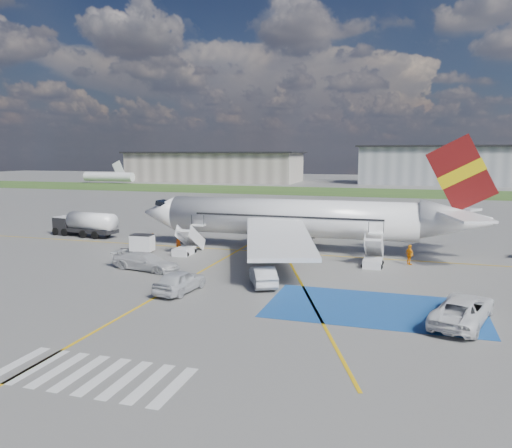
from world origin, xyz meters
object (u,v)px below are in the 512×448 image
object	(u,v)px
airliner	(304,218)
van_white_b	(146,259)
gpu_cart	(142,244)
car_silver_b	(263,275)
van_white_a	(463,305)
car_silver_a	(180,281)
fuel_tanker	(85,226)

from	to	relation	value
airliner	van_white_b	distance (m)	17.21
gpu_cart	car_silver_b	xyz separation A→B (m)	(15.48, -8.74, -0.06)
gpu_cart	van_white_b	xyz separation A→B (m)	(4.29, -6.81, 0.14)
airliner	van_white_a	world-z (taller)	airliner
van_white_a	van_white_b	size ratio (longest dim) A/B	1.15
airliner	van_white_b	size ratio (longest dim) A/B	7.31
gpu_cart	car_silver_a	size ratio (longest dim) A/B	0.47
car_silver_a	car_silver_b	bearing A→B (deg)	-139.60
gpu_cart	van_white_a	bearing A→B (deg)	-27.85
car_silver_a	car_silver_b	xyz separation A→B (m)	(5.28, 3.62, -0.06)
airliner	car_silver_b	xyz separation A→B (m)	(-0.14, -14.65, -2.61)
gpu_cart	van_white_b	distance (m)	8.05
fuel_tanker	car_silver_a	xyz separation A→B (m)	(21.91, -19.16, -0.41)
gpu_cart	car_silver_b	distance (m)	17.78
gpu_cart	car_silver_b	bearing A→B (deg)	-33.06
gpu_cart	van_white_a	distance (m)	32.24
fuel_tanker	gpu_cart	world-z (taller)	fuel_tanker
car_silver_a	van_white_a	size ratio (longest dim) A/B	0.86
gpu_cart	van_white_a	xyz separation A→B (m)	(29.40, -13.23, 0.23)
gpu_cart	car_silver_a	distance (m)	16.02
airliner	van_white_a	xyz separation A→B (m)	(13.78, -19.14, -2.31)
car_silver_b	fuel_tanker	bearing A→B (deg)	-54.51
airliner	car_silver_b	size ratio (longest dim) A/B	7.74
fuel_tanker	gpu_cart	distance (m)	13.54
airliner	van_white_a	size ratio (longest dim) A/B	6.38
van_white_a	van_white_b	world-z (taller)	van_white_a
gpu_cart	airliner	bearing A→B (deg)	17.09
gpu_cart	car_silver_a	world-z (taller)	gpu_cart
car_silver_b	gpu_cart	bearing A→B (deg)	-54.19
car_silver_a	fuel_tanker	bearing A→B (deg)	-35.17
car_silver_a	gpu_cart	bearing A→B (deg)	-44.45
gpu_cart	car_silver_b	size ratio (longest dim) A/B	0.49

